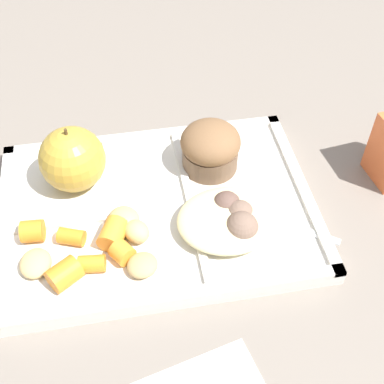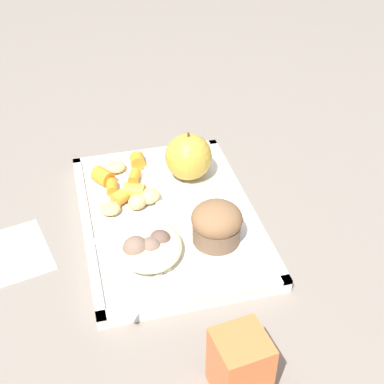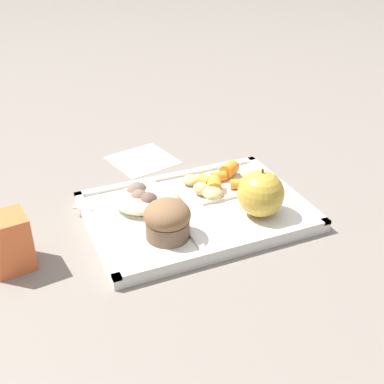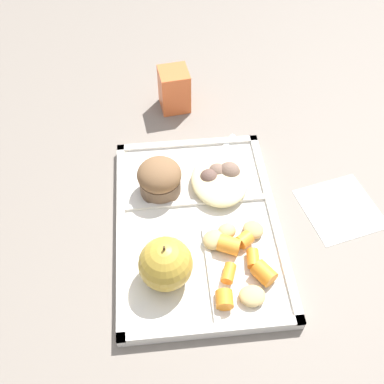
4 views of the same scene
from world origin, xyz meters
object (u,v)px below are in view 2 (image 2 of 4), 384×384
at_px(bran_muffin, 217,224).
at_px(plastic_fork, 158,276).
at_px(lunch_tray, 168,218).
at_px(milk_carton, 240,365).
at_px(green_apple, 188,157).

xyz_separation_m(bran_muffin, plastic_fork, (0.05, -0.10, -0.03)).
xyz_separation_m(lunch_tray, milk_carton, (0.31, 0.01, 0.03)).
bearing_deg(lunch_tray, green_apple, 148.27).
bearing_deg(plastic_fork, green_apple, 155.88).
xyz_separation_m(lunch_tray, green_apple, (-0.09, 0.06, 0.05)).
bearing_deg(plastic_fork, lunch_tray, 162.04).
bearing_deg(milk_carton, plastic_fork, -170.02).
distance_m(lunch_tray, bran_muffin, 0.10).
bearing_deg(green_apple, milk_carton, -5.97).
xyz_separation_m(lunch_tray, bran_muffin, (0.07, 0.06, 0.04)).
height_order(lunch_tray, plastic_fork, lunch_tray).
height_order(lunch_tray, milk_carton, milk_carton).
bearing_deg(bran_muffin, lunch_tray, -143.04).
bearing_deg(bran_muffin, green_apple, 180.00).
bearing_deg(lunch_tray, milk_carton, 2.78).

